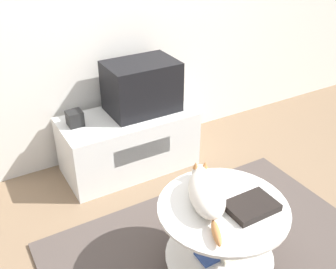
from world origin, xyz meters
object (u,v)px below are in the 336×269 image
(tv, at_px, (142,87))
(dvd_box, at_px, (251,206))
(cat, at_px, (207,193))
(speaker, at_px, (75,118))

(tv, xyz_separation_m, dvd_box, (-0.06, -1.40, -0.15))
(cat, bearing_deg, dvd_box, -108.27)
(dvd_box, relative_size, cat, 0.47)
(cat, bearing_deg, tv, 13.57)
(dvd_box, xyz_separation_m, cat, (-0.18, 0.16, 0.05))
(speaker, bearing_deg, dvd_box, -71.02)
(tv, relative_size, speaker, 4.84)
(speaker, height_order, dvd_box, speaker)
(speaker, xyz_separation_m, dvd_box, (0.49, -1.42, -0.01))
(tv, bearing_deg, cat, -100.99)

